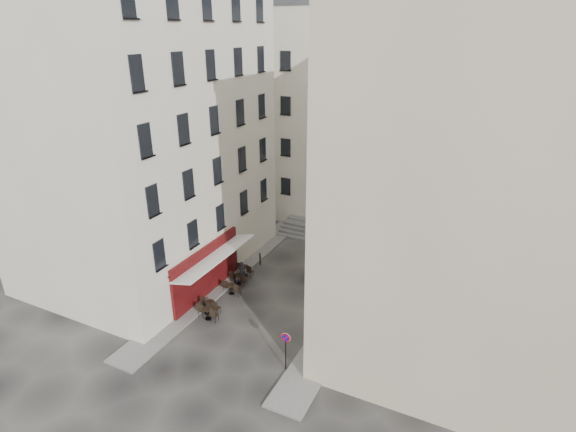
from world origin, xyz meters
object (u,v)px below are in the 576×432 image
Objects in this scene: bistro_table_a at (208,312)px; bistro_table_b at (211,305)px; no_parking_sign at (286,344)px; pedestrian at (242,272)px.

bistro_table_a is 0.76m from bistro_table_b.
pedestrian is at bearing 131.79° from no_parking_sign.
no_parking_sign reaches higher than bistro_table_a.
bistro_table_b is 0.85× the size of pedestrian.
no_parking_sign is at bearing 122.54° from pedestrian.
no_parking_sign is 9.31m from pedestrian.
no_parking_sign is at bearing -16.89° from bistro_table_a.
pedestrian is at bearing 95.57° from bistro_table_a.
bistro_table_a is (-6.13, 1.86, -1.09)m from no_parking_sign.
no_parking_sign is 1.69× the size of bistro_table_b.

